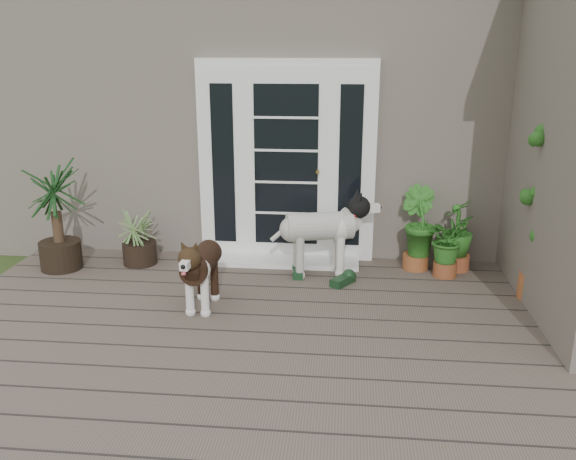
{
  "coord_description": "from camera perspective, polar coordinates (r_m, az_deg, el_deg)",
  "views": [
    {
      "loc": [
        0.45,
        -3.78,
        2.42
      ],
      "look_at": [
        -0.1,
        1.75,
        0.7
      ],
      "focal_mm": 37.82,
      "sensor_mm": 36.0,
      "label": 1
    }
  ],
  "objects": [
    {
      "name": "deck",
      "position": [
        4.82,
        -0.4,
        -12.1
      ],
      "size": [
        6.2,
        4.6,
        0.12
      ],
      "primitive_type": "cube",
      "color": "#6B5B4C",
      "rests_on": "ground"
    },
    {
      "name": "herb_c",
      "position": [
        6.6,
        15.55,
        -1.03
      ],
      "size": [
        0.53,
        0.53,
        0.61
      ],
      "primitive_type": "imported",
      "rotation": [
        0.0,
        0.0,
        4.23
      ],
      "color": "#205C1A",
      "rests_on": "deck"
    },
    {
      "name": "door_step",
      "position": [
        6.62,
        -0.31,
        -2.91
      ],
      "size": [
        1.6,
        0.4,
        0.05
      ],
      "primitive_type": "cube",
      "color": "white",
      "rests_on": "deck"
    },
    {
      "name": "spider_plant",
      "position": [
        6.71,
        -13.88,
        -0.47
      ],
      "size": [
        0.66,
        0.66,
        0.65
      ],
      "primitive_type": null,
      "rotation": [
        0.0,
        0.0,
        -0.09
      ],
      "color": "#84A565",
      "rests_on": "deck"
    },
    {
      "name": "brindle_dog",
      "position": [
        5.49,
        -8.09,
        -4.16
      ],
      "size": [
        0.36,
        0.78,
        0.64
      ],
      "primitive_type": null,
      "rotation": [
        0.0,
        0.0,
        3.1
      ],
      "color": "black",
      "rests_on": "deck"
    },
    {
      "name": "door_unit",
      "position": [
        6.53,
        -0.14,
        6.38
      ],
      "size": [
        1.9,
        0.14,
        2.15
      ],
      "primitive_type": "cube",
      "color": "white",
      "rests_on": "deck"
    },
    {
      "name": "yucca",
      "position": [
        6.74,
        -20.95,
        1.34
      ],
      "size": [
        1.07,
        1.07,
        1.18
      ],
      "primitive_type": null,
      "rotation": [
        0.0,
        0.0,
        -0.39
      ],
      "color": "black",
      "rests_on": "deck"
    },
    {
      "name": "white_dog",
      "position": [
        6.19,
        2.99,
        -0.9
      ],
      "size": [
        0.98,
        0.6,
        0.76
      ],
      "primitive_type": null,
      "rotation": [
        0.0,
        0.0,
        -1.32
      ],
      "color": "white",
      "rests_on": "deck"
    },
    {
      "name": "clog_left",
      "position": [
        6.26,
        0.94,
        -3.92
      ],
      "size": [
        0.17,
        0.32,
        0.09
      ],
      "primitive_type": null,
      "rotation": [
        0.0,
        0.0,
        0.08
      ],
      "color": "#14331A",
      "rests_on": "deck"
    },
    {
      "name": "herb_b",
      "position": [
        6.51,
        12.01,
        -0.81
      ],
      "size": [
        0.62,
        0.62,
        0.66
      ],
      "primitive_type": "imported",
      "rotation": [
        0.0,
        0.0,
        2.21
      ],
      "color": "#18561D",
      "rests_on": "deck"
    },
    {
      "name": "sapling",
      "position": [
        5.92,
        23.14,
        1.95
      ],
      "size": [
        0.62,
        0.62,
        1.77
      ],
      "primitive_type": null,
      "rotation": [
        0.0,
        0.0,
        0.21
      ],
      "color": "#1D4C15",
      "rests_on": "deck"
    },
    {
      "name": "herb_a",
      "position": [
        6.38,
        14.66,
        -1.81
      ],
      "size": [
        0.63,
        0.63,
        0.57
      ],
      "primitive_type": "imported",
      "rotation": [
        0.0,
        0.0,
        0.82
      ],
      "color": "#1F601B",
      "rests_on": "deck"
    },
    {
      "name": "house_main",
      "position": [
        8.49,
        2.64,
        11.3
      ],
      "size": [
        7.4,
        4.0,
        3.1
      ],
      "primitive_type": "cube",
      "color": "#665E54",
      "rests_on": "ground"
    },
    {
      "name": "clog_right",
      "position": [
        6.07,
        5.18,
        -4.64
      ],
      "size": [
        0.33,
        0.37,
        0.1
      ],
      "primitive_type": null,
      "rotation": [
        0.0,
        0.0,
        -0.6
      ],
      "color": "black",
      "rests_on": "deck"
    }
  ]
}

